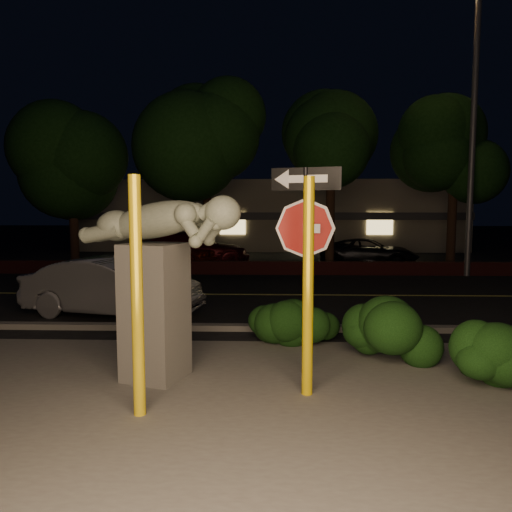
{
  "coord_description": "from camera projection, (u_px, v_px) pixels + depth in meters",
  "views": [
    {
      "loc": [
        0.22,
        -7.3,
        2.62
      ],
      "look_at": [
        -0.12,
        2.58,
        1.6
      ],
      "focal_mm": 35.0,
      "sensor_mm": 36.0,
      "label": 1
    }
  ],
  "objects": [
    {
      "name": "ground",
      "position": [
        267.0,
        280.0,
        17.48
      ],
      "size": [
        90.0,
        90.0,
        0.0
      ],
      "primitive_type": "plane",
      "color": "black",
      "rests_on": "ground"
    },
    {
      "name": "patio",
      "position": [
        256.0,
        404.0,
        6.54
      ],
      "size": [
        14.0,
        6.0,
        0.02
      ],
      "primitive_type": "cube",
      "color": "#4C4944",
      "rests_on": "ground"
    },
    {
      "name": "road",
      "position": [
        265.0,
        295.0,
        14.49
      ],
      "size": [
        80.0,
        8.0,
        0.01
      ],
      "primitive_type": "cube",
      "color": "black",
      "rests_on": "ground"
    },
    {
      "name": "lane_marking",
      "position": [
        265.0,
        295.0,
        14.49
      ],
      "size": [
        80.0,
        0.12,
        0.0
      ],
      "primitive_type": "cube",
      "color": "#B9B24A",
      "rests_on": "road"
    },
    {
      "name": "curb",
      "position": [
        262.0,
        328.0,
        10.41
      ],
      "size": [
        80.0,
        0.25,
        0.12
      ],
      "primitive_type": "cube",
      "color": "#4C4944",
      "rests_on": "ground"
    },
    {
      "name": "brick_wall",
      "position": [
        267.0,
        268.0,
        18.74
      ],
      "size": [
        40.0,
        0.35,
        0.5
      ],
      "primitive_type": "cube",
      "color": "#3F1414",
      "rests_on": "ground"
    },
    {
      "name": "parking_lot",
      "position": [
        269.0,
        258.0,
        24.44
      ],
      "size": [
        40.0,
        12.0,
        0.01
      ],
      "primitive_type": "cube",
      "color": "black",
      "rests_on": "ground"
    },
    {
      "name": "building",
      "position": [
        270.0,
        214.0,
        32.17
      ],
      "size": [
        22.0,
        10.2,
        4.0
      ],
      "color": "slate",
      "rests_on": "ground"
    },
    {
      "name": "tree_far_a",
      "position": [
        71.0,
        137.0,
        20.18
      ],
      "size": [
        4.6,
        4.6,
        7.43
      ],
      "color": "black",
      "rests_on": "ground"
    },
    {
      "name": "tree_far_b",
      "position": [
        206.0,
        119.0,
        20.12
      ],
      "size": [
        5.2,
        5.2,
        8.41
      ],
      "color": "black",
      "rests_on": "ground"
    },
    {
      "name": "tree_far_c",
      "position": [
        332.0,
        127.0,
        19.59
      ],
      "size": [
        4.8,
        4.8,
        7.84
      ],
      "color": "black",
      "rests_on": "ground"
    },
    {
      "name": "tree_far_d",
      "position": [
        455.0,
        134.0,
        19.95
      ],
      "size": [
        4.4,
        4.4,
        7.42
      ],
      "color": "black",
      "rests_on": "ground"
    },
    {
      "name": "yellow_pole_left",
      "position": [
        137.0,
        298.0,
        6.06
      ],
      "size": [
        0.15,
        0.15,
        2.98
      ],
      "primitive_type": "cylinder",
      "color": "yellow",
      "rests_on": "ground"
    },
    {
      "name": "yellow_pole_right",
      "position": [
        308.0,
        288.0,
        6.73
      ],
      "size": [
        0.15,
        0.15,
        3.0
      ],
      "primitive_type": "cylinder",
      "color": "yellow",
      "rests_on": "ground"
    },
    {
      "name": "signpost",
      "position": [
        305.0,
        229.0,
        7.5
      ],
      "size": [
        1.03,
        0.37,
        3.17
      ],
      "rotation": [
        0.0,
        0.0,
        -0.33
      ],
      "color": "black",
      "rests_on": "ground"
    },
    {
      "name": "sculpture",
      "position": [
        157.0,
        268.0,
        7.34
      ],
      "size": [
        2.54,
        1.41,
        2.75
      ],
      "rotation": [
        0.0,
        0.0,
        -0.32
      ],
      "color": "#4C4944",
      "rests_on": "ground"
    },
    {
      "name": "hedge_center",
      "position": [
        298.0,
        319.0,
        9.37
      ],
      "size": [
        1.91,
        1.0,
        0.96
      ],
      "primitive_type": "ellipsoid",
      "rotation": [
        0.0,
        0.0,
        -0.07
      ],
      "color": "black",
      "rests_on": "ground"
    },
    {
      "name": "hedge_right",
      "position": [
        392.0,
        326.0,
        8.3
      ],
      "size": [
        1.85,
        1.0,
        1.21
      ],
      "primitive_type": "ellipsoid",
      "rotation": [
        0.0,
        0.0,
        0.01
      ],
      "color": "black",
      "rests_on": "ground"
    },
    {
      "name": "hedge_far_right",
      "position": [
        477.0,
        348.0,
        7.32
      ],
      "size": [
        1.63,
        1.13,
        1.06
      ],
      "primitive_type": "ellipsoid",
      "rotation": [
        0.0,
        0.0,
        -0.12
      ],
      "color": "black",
      "rests_on": "ground"
    },
    {
      "name": "streetlight",
      "position": [
        467.0,
        98.0,
        17.77
      ],
      "size": [
        1.56,
        0.77,
        10.78
      ],
      "rotation": [
        0.0,
        0.0,
        -0.34
      ],
      "color": "#4F4F54",
      "rests_on": "ground"
    },
    {
      "name": "silver_sedan",
      "position": [
        112.0,
        287.0,
        11.73
      ],
      "size": [
        4.38,
        2.32,
        1.37
      ],
      "primitive_type": "imported",
      "rotation": [
        0.0,
        0.0,
        1.35
      ],
      "color": "#B7B7BC",
      "rests_on": "ground"
    },
    {
      "name": "parked_car_red",
      "position": [
        175.0,
        249.0,
        21.43
      ],
      "size": [
        4.53,
        3.56,
        1.44
      ],
      "primitive_type": "imported",
      "rotation": [
        0.0,
        0.0,
        1.06
      ],
      "color": "#661607",
      "rests_on": "ground"
    },
    {
      "name": "parked_car_darkred",
      "position": [
        191.0,
        249.0,
        21.22
      ],
      "size": [
        5.29,
        2.95,
        1.45
      ],
      "primitive_type": "imported",
      "rotation": [
        0.0,
        0.0,
        1.76
      ],
      "color": "#39060B",
      "rests_on": "ground"
    },
    {
      "name": "parked_car_dark",
      "position": [
        369.0,
        252.0,
        21.47
      ],
      "size": [
        4.51,
        2.85,
        1.16
      ],
      "primitive_type": "imported",
      "rotation": [
        0.0,
        0.0,
        1.34
      ],
      "color": "black",
      "rests_on": "ground"
    }
  ]
}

